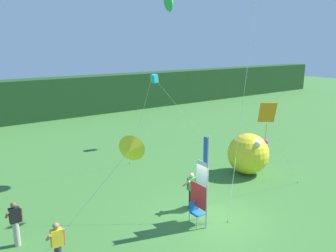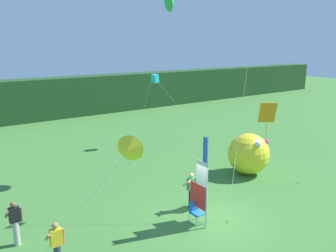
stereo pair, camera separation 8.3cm
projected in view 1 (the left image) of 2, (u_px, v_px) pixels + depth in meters
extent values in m
plane|color=#3D7533|center=(210.00, 219.00, 14.23)|extent=(120.00, 120.00, 0.00)
cube|color=#1E421E|center=(42.00, 99.00, 32.51)|extent=(80.00, 2.40, 3.84)
cylinder|color=#B7B7BC|center=(207.00, 183.00, 13.13)|extent=(0.06, 0.06, 3.74)
cube|color=red|center=(198.00, 196.00, 13.70)|extent=(0.02, 0.97, 1.00)
cube|color=white|center=(202.00, 173.00, 13.32)|extent=(0.02, 0.60, 1.00)
cube|color=blue|center=(206.00, 150.00, 12.94)|extent=(0.02, 0.23, 1.00)
cylinder|color=black|center=(191.00, 199.00, 15.04)|extent=(0.22, 0.22, 0.90)
cube|color=#2D8E4C|center=(191.00, 184.00, 14.87)|extent=(0.36, 0.20, 0.54)
sphere|color=tan|center=(192.00, 175.00, 14.78)|extent=(0.20, 0.20, 0.20)
cylinder|color=tan|center=(186.00, 184.00, 14.78)|extent=(0.09, 0.48, 0.42)
cylinder|color=tan|center=(195.00, 184.00, 15.02)|extent=(0.09, 0.14, 0.56)
cylinder|color=#B7B2A3|center=(17.00, 234.00, 12.29)|extent=(0.22, 0.22, 0.91)
cube|color=black|center=(14.00, 215.00, 12.12)|extent=(0.36, 0.20, 0.55)
sphere|color=brown|center=(13.00, 205.00, 12.03)|extent=(0.20, 0.20, 0.20)
cylinder|color=brown|center=(7.00, 215.00, 12.03)|extent=(0.09, 0.48, 0.42)
cylinder|color=brown|center=(21.00, 214.00, 12.27)|extent=(0.09, 0.14, 0.56)
cube|color=yellow|center=(57.00, 238.00, 10.67)|extent=(0.36, 0.20, 0.56)
sphere|color=#A37556|center=(56.00, 226.00, 10.57)|extent=(0.20, 0.20, 0.20)
cylinder|color=#A37556|center=(49.00, 238.00, 10.57)|extent=(0.09, 0.48, 0.42)
cylinder|color=#A37556|center=(64.00, 236.00, 10.81)|extent=(0.09, 0.14, 0.56)
sphere|color=yellow|center=(248.00, 154.00, 18.99)|extent=(2.27, 2.27, 2.27)
sphere|color=white|center=(258.00, 144.00, 18.06)|extent=(0.32, 0.32, 0.32)
sphere|color=#DB33A8|center=(265.00, 142.00, 18.82)|extent=(0.32, 0.32, 0.32)
sphere|color=green|center=(237.00, 140.00, 19.72)|extent=(0.32, 0.32, 0.32)
cylinder|color=#BCBCC1|center=(197.00, 223.00, 13.55)|extent=(0.03, 0.03, 0.42)
cylinder|color=#BCBCC1|center=(206.00, 219.00, 13.82)|extent=(0.03, 0.03, 0.42)
cylinder|color=#BCBCC1|center=(189.00, 218.00, 13.93)|extent=(0.03, 0.03, 0.42)
cylinder|color=#BCBCC1|center=(198.00, 214.00, 14.20)|extent=(0.03, 0.03, 0.42)
cube|color=#1E66B2|center=(198.00, 213.00, 13.82)|extent=(0.48, 0.48, 0.03)
cube|color=#1E66B2|center=(194.00, 206.00, 13.96)|extent=(0.48, 0.03, 0.44)
cylinder|color=silver|center=(80.00, 212.00, 10.31)|extent=(1.78, 3.21, 4.35)
cone|color=yellow|center=(130.00, 150.00, 9.03)|extent=(0.76, 0.80, 0.76)
cylinder|color=brown|center=(228.00, 222.00, 13.96)|extent=(0.03, 0.03, 0.08)
cylinder|color=silver|center=(245.00, 85.00, 14.23)|extent=(3.07, 1.67, 10.76)
cylinder|color=brown|center=(207.00, 141.00, 25.31)|extent=(0.03, 0.03, 0.08)
cylinder|color=silver|center=(182.00, 111.00, 24.50)|extent=(3.42, 1.77, 4.70)
cube|color=#23B2C6|center=(154.00, 79.00, 23.69)|extent=(0.52, 0.45, 0.62)
cylinder|color=brown|center=(297.00, 182.00, 17.89)|extent=(0.03, 0.03, 0.08)
cylinder|color=silver|center=(283.00, 150.00, 16.62)|extent=(2.83, 0.03, 4.07)
cube|color=orange|center=(267.00, 113.00, 15.35)|extent=(0.83, 0.78, 0.95)
cylinder|color=orange|center=(266.00, 131.00, 15.55)|extent=(0.02, 0.02, 0.70)
cylinder|color=brown|center=(130.00, 163.00, 20.73)|extent=(0.03, 0.03, 0.08)
cylinder|color=silver|center=(149.00, 89.00, 19.32)|extent=(1.60, 2.01, 9.15)
cone|color=green|center=(171.00, 2.00, 17.90)|extent=(0.68, 1.00, 0.99)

